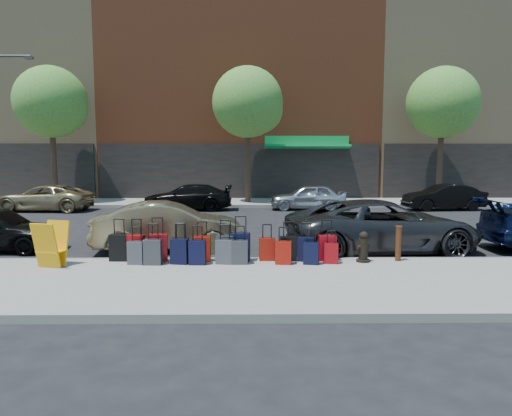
{
  "coord_description": "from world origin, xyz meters",
  "views": [
    {
      "loc": [
        0.7,
        -15.39,
        2.59
      ],
      "look_at": [
        0.84,
        -1.5,
        1.04
      ],
      "focal_mm": 32.0,
      "sensor_mm": 36.0,
      "label": 1
    }
  ],
  "objects_px": {
    "car_near_2": "(382,226)",
    "car_far_0": "(44,198)",
    "car_near_1": "(169,226)",
    "suitcase_front_5": "(225,248)",
    "display_rack": "(51,245)",
    "tree_left": "(54,104)",
    "fire_hydrant": "(363,248)",
    "bollard": "(398,243)",
    "tree_center": "(250,104)",
    "car_far_1": "(187,197)",
    "car_far_3": "(444,197)",
    "tree_right": "(445,105)",
    "car_far_2": "(308,197)"
  },
  "relations": [
    {
      "from": "suitcase_front_5",
      "to": "display_rack",
      "type": "xyz_separation_m",
      "value": [
        -3.85,
        -0.5,
        0.19
      ]
    },
    {
      "from": "tree_left",
      "to": "car_far_0",
      "type": "bearing_deg",
      "value": -79.47
    },
    {
      "from": "display_rack",
      "to": "car_near_1",
      "type": "height_order",
      "value": "car_near_1"
    },
    {
      "from": "tree_right",
      "to": "car_far_2",
      "type": "relative_size",
      "value": 1.94
    },
    {
      "from": "car_far_3",
      "to": "bollard",
      "type": "bearing_deg",
      "value": -31.15
    },
    {
      "from": "car_far_2",
      "to": "tree_center",
      "type": "bearing_deg",
      "value": -128.83
    },
    {
      "from": "tree_center",
      "to": "car_far_3",
      "type": "distance_m",
      "value": 10.97
    },
    {
      "from": "tree_center",
      "to": "suitcase_front_5",
      "type": "relative_size",
      "value": 7.37
    },
    {
      "from": "bollard",
      "to": "car_far_2",
      "type": "distance_m",
      "value": 11.88
    },
    {
      "from": "tree_center",
      "to": "tree_right",
      "type": "relative_size",
      "value": 1.0
    },
    {
      "from": "car_far_0",
      "to": "tree_center",
      "type": "bearing_deg",
      "value": 109.08
    },
    {
      "from": "car_near_1",
      "to": "car_far_3",
      "type": "relative_size",
      "value": 1.07
    },
    {
      "from": "car_far_0",
      "to": "car_near_2",
      "type": "bearing_deg",
      "value": 57.4
    },
    {
      "from": "tree_center",
      "to": "car_far_1",
      "type": "bearing_deg",
      "value": -140.16
    },
    {
      "from": "car_near_2",
      "to": "car_far_1",
      "type": "xyz_separation_m",
      "value": [
        -6.72,
        10.07,
        -0.09
      ]
    },
    {
      "from": "tree_left",
      "to": "fire_hydrant",
      "type": "height_order",
      "value": "tree_left"
    },
    {
      "from": "car_far_0",
      "to": "tree_left",
      "type": "bearing_deg",
      "value": -166.23
    },
    {
      "from": "display_rack",
      "to": "car_far_2",
      "type": "bearing_deg",
      "value": 73.73
    },
    {
      "from": "bollard",
      "to": "car_far_1",
      "type": "xyz_separation_m",
      "value": [
        -6.63,
        11.73,
        0.06
      ]
    },
    {
      "from": "display_rack",
      "to": "car_near_1",
      "type": "xyz_separation_m",
      "value": [
        2.19,
        2.49,
        0.03
      ]
    },
    {
      "from": "suitcase_front_5",
      "to": "car_far_3",
      "type": "distance_m",
      "value": 15.43
    },
    {
      "from": "tree_right",
      "to": "bollard",
      "type": "distance_m",
      "value": 16.64
    },
    {
      "from": "suitcase_front_5",
      "to": "car_near_2",
      "type": "height_order",
      "value": "car_near_2"
    },
    {
      "from": "car_near_2",
      "to": "tree_left",
      "type": "bearing_deg",
      "value": 41.13
    },
    {
      "from": "suitcase_front_5",
      "to": "car_near_1",
      "type": "relative_size",
      "value": 0.24
    },
    {
      "from": "display_rack",
      "to": "car_near_2",
      "type": "xyz_separation_m",
      "value": [
        8.04,
        2.19,
        0.07
      ]
    },
    {
      "from": "fire_hydrant",
      "to": "display_rack",
      "type": "xyz_separation_m",
      "value": [
        -7.09,
        -0.42,
        0.17
      ]
    },
    {
      "from": "bollard",
      "to": "car_near_1",
      "type": "bearing_deg",
      "value": 161.14
    },
    {
      "from": "tree_center",
      "to": "car_far_2",
      "type": "bearing_deg",
      "value": -40.7
    },
    {
      "from": "tree_right",
      "to": "fire_hydrant",
      "type": "distance_m",
      "value": 17.13
    },
    {
      "from": "tree_left",
      "to": "car_near_2",
      "type": "height_order",
      "value": "tree_left"
    },
    {
      "from": "tree_left",
      "to": "car_far_2",
      "type": "xyz_separation_m",
      "value": [
        13.36,
        -2.46,
        -4.77
      ]
    },
    {
      "from": "fire_hydrant",
      "to": "car_near_2",
      "type": "height_order",
      "value": "car_near_2"
    },
    {
      "from": "car_near_1",
      "to": "car_near_2",
      "type": "height_order",
      "value": "car_near_2"
    },
    {
      "from": "car_far_2",
      "to": "car_far_0",
      "type": "bearing_deg",
      "value": -86.46
    },
    {
      "from": "display_rack",
      "to": "car_far_2",
      "type": "xyz_separation_m",
      "value": [
        7.27,
        12.38,
        -0.01
      ]
    },
    {
      "from": "tree_center",
      "to": "car_near_2",
      "type": "relative_size",
      "value": 1.4
    },
    {
      "from": "tree_right",
      "to": "suitcase_front_5",
      "type": "xyz_separation_m",
      "value": [
        -11.06,
        -14.34,
        -4.95
      ]
    },
    {
      "from": "fire_hydrant",
      "to": "bollard",
      "type": "relative_size",
      "value": 0.86
    },
    {
      "from": "tree_right",
      "to": "display_rack",
      "type": "bearing_deg",
      "value": -135.14
    },
    {
      "from": "tree_right",
      "to": "tree_left",
      "type": "bearing_deg",
      "value": 180.0
    },
    {
      "from": "tree_left",
      "to": "display_rack",
      "type": "bearing_deg",
      "value": -67.7
    },
    {
      "from": "fire_hydrant",
      "to": "car_far_1",
      "type": "xyz_separation_m",
      "value": [
        -5.77,
        11.83,
        0.15
      ]
    },
    {
      "from": "suitcase_front_5",
      "to": "car_far_1",
      "type": "distance_m",
      "value": 12.03
    },
    {
      "from": "tree_center",
      "to": "car_near_2",
      "type": "distance_m",
      "value": 13.97
    },
    {
      "from": "car_far_1",
      "to": "fire_hydrant",
      "type": "bearing_deg",
      "value": 25.09
    },
    {
      "from": "car_far_1",
      "to": "car_far_2",
      "type": "xyz_separation_m",
      "value": [
        5.96,
        0.13,
        0.01
      ]
    },
    {
      "from": "tree_left",
      "to": "tree_center",
      "type": "height_order",
      "value": "same"
    },
    {
      "from": "car_near_2",
      "to": "car_far_0",
      "type": "bearing_deg",
      "value": 47.15
    },
    {
      "from": "suitcase_front_5",
      "to": "car_near_2",
      "type": "bearing_deg",
      "value": 29.87
    }
  ]
}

